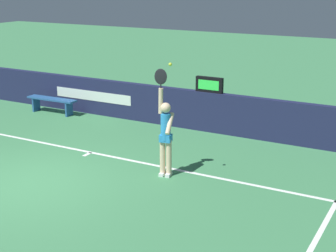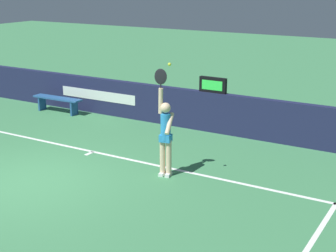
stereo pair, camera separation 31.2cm
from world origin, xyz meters
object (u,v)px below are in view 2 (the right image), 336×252
at_px(speed_display, 213,85).
at_px(tennis_player, 165,133).
at_px(courtside_bench_near, 57,101).
at_px(tennis_ball, 170,64).

xyz_separation_m(speed_display, tennis_player, (0.56, -3.53, -0.36)).
bearing_deg(speed_display, tennis_player, -80.91).
bearing_deg(courtside_bench_near, tennis_ball, -27.80).
distance_m(tennis_player, tennis_ball, 1.64).
relative_size(tennis_player, courtside_bench_near, 1.35).
xyz_separation_m(tennis_player, courtside_bench_near, (-5.80, 2.88, -0.60)).
xyz_separation_m(tennis_player, tennis_ball, (0.30, -0.34, 1.57)).
bearing_deg(tennis_ball, tennis_player, 131.71).
height_order(tennis_player, courtside_bench_near, tennis_player).
bearing_deg(tennis_player, speed_display, 99.09).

